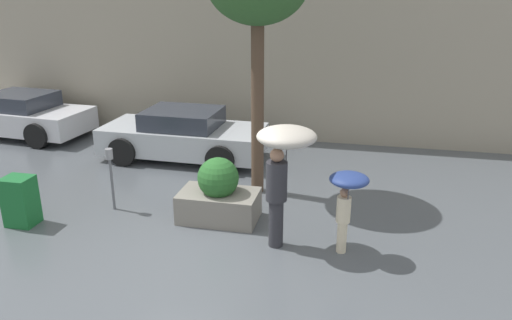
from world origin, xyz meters
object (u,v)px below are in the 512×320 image
(parked_car_far, at_px, (22,115))
(newspaper_box, at_px, (20,201))
(parking_meter, at_px, (110,166))
(planter_box, at_px, (219,195))
(person_adult, at_px, (283,156))
(person_child, at_px, (347,193))
(parked_car_near, at_px, (183,135))

(parked_car_far, distance_m, newspaper_box, 6.12)
(parked_car_far, bearing_deg, parking_meter, -124.27)
(parking_meter, bearing_deg, planter_box, 0.51)
(planter_box, relative_size, person_adult, 0.70)
(parked_car_far, bearing_deg, person_child, -112.04)
(planter_box, height_order, parked_car_far, parked_car_far)
(planter_box, bearing_deg, parked_car_far, 150.25)
(planter_box, relative_size, parked_car_near, 0.36)
(newspaper_box, bearing_deg, planter_box, 15.70)
(parked_car_far, bearing_deg, newspaper_box, -138.94)
(person_adult, height_order, parking_meter, person_adult)
(person_adult, distance_m, parked_car_near, 5.03)
(person_adult, xyz_separation_m, newspaper_box, (-4.69, -0.27, -1.11))
(person_adult, distance_m, person_child, 1.14)
(parking_meter, bearing_deg, person_child, -9.69)
(person_child, bearing_deg, planter_box, -144.06)
(newspaper_box, bearing_deg, person_adult, 3.25)
(person_child, height_order, parking_meter, person_child)
(parked_car_far, bearing_deg, parked_car_near, -94.36)
(person_adult, xyz_separation_m, parking_meter, (-3.39, 0.67, -0.68))
(parked_car_near, relative_size, parking_meter, 3.24)
(planter_box, bearing_deg, newspaper_box, -164.30)
(person_adult, distance_m, parked_car_far, 9.56)
(parked_car_far, distance_m, parking_meter, 6.34)
(parked_car_near, height_order, newspaper_box, parked_car_near)
(person_child, xyz_separation_m, parking_meter, (-4.41, 0.75, -0.18))
(parked_car_far, relative_size, newspaper_box, 4.40)
(person_child, xyz_separation_m, newspaper_box, (-5.71, -0.18, -0.61))
(newspaper_box, bearing_deg, parked_car_near, 69.06)
(planter_box, height_order, person_adult, person_adult)
(person_child, bearing_deg, parked_car_far, -152.72)
(parked_car_near, xyz_separation_m, newspaper_box, (-1.57, -4.09, -0.14))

